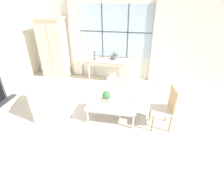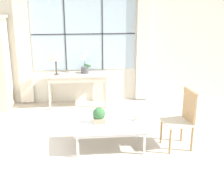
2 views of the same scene
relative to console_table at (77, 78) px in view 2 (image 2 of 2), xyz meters
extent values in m
plane|color=#BCB2A3|center=(0.17, -2.67, -0.66)|extent=(14.00, 14.00, 0.00)
cube|color=silver|center=(0.17, 0.36, 0.74)|extent=(7.20, 0.06, 2.80)
cube|color=silver|center=(0.17, 0.32, 0.93)|extent=(2.33, 0.01, 1.64)
cube|color=#2D2D33|center=(-0.25, 0.32, 0.93)|extent=(0.02, 0.02, 1.64)
cube|color=#2D2D33|center=(0.59, 0.32, 0.93)|extent=(0.02, 0.02, 1.64)
cube|color=#2D2D33|center=(0.17, 0.32, 0.93)|extent=(2.33, 0.02, 0.02)
cube|color=silver|center=(-1.19, 0.28, 0.64)|extent=(0.30, 0.06, 2.56)
cube|color=silver|center=(1.53, 0.28, 0.64)|extent=(0.30, 0.06, 2.56)
cube|color=beige|center=(0.00, 0.00, 0.07)|extent=(1.32, 0.53, 0.03)
cube|color=beige|center=(0.00, 0.00, 0.00)|extent=(1.27, 0.51, 0.10)
cylinder|color=beige|center=(-0.62, -0.23, -0.30)|extent=(0.04, 0.04, 0.71)
cylinder|color=beige|center=(0.62, -0.23, -0.30)|extent=(0.04, 0.04, 0.71)
cylinder|color=beige|center=(-0.62, 0.23, -0.30)|extent=(0.04, 0.04, 0.71)
cylinder|color=beige|center=(0.62, 0.23, -0.30)|extent=(0.04, 0.04, 0.71)
cylinder|color=#4C4742|center=(-0.46, -0.02, 0.10)|extent=(0.11, 0.11, 0.02)
cylinder|color=#4C4742|center=(-0.46, -0.02, 0.26)|extent=(0.04, 0.04, 0.31)
cone|color=beige|center=(-0.46, -0.02, 0.51)|extent=(0.28, 0.28, 0.19)
cylinder|color=#4C4C51|center=(0.17, 0.08, 0.15)|extent=(0.17, 0.17, 0.14)
cylinder|color=#336638|center=(0.17, 0.08, 0.40)|extent=(0.01, 0.01, 0.35)
cube|color=#336638|center=(0.23, 0.08, 0.26)|extent=(0.16, 0.02, 0.10)
sphere|color=white|center=(0.14, 0.09, 0.42)|extent=(0.10, 0.10, 0.10)
sphere|color=white|center=(0.17, 0.09, 0.48)|extent=(0.10, 0.10, 0.10)
sphere|color=white|center=(0.20, 0.09, 0.54)|extent=(0.10, 0.10, 0.10)
cube|color=#B2B2B7|center=(-0.96, -2.10, -0.46)|extent=(1.06, 1.08, 0.41)
cube|color=#B2B2B7|center=(-1.06, -1.78, -0.39)|extent=(0.86, 0.43, 0.55)
cube|color=#B2B2B7|center=(-0.86, -2.43, -0.39)|extent=(0.86, 0.43, 0.55)
cube|color=beige|center=(1.65, -2.19, -0.21)|extent=(0.50, 0.50, 0.03)
cube|color=#9E7A51|center=(1.85, -2.16, 0.04)|extent=(0.09, 0.41, 0.48)
cube|color=#9E7A51|center=(1.85, -2.16, 0.30)|extent=(0.10, 0.43, 0.05)
cylinder|color=#9E7A51|center=(1.49, -2.40, -0.44)|extent=(0.04, 0.04, 0.43)
cylinder|color=#9E7A51|center=(1.43, -2.03, -0.44)|extent=(0.04, 0.04, 0.43)
cylinder|color=#9E7A51|center=(1.86, -2.35, -0.44)|extent=(0.04, 0.04, 0.43)
cylinder|color=#9E7A51|center=(1.81, -1.97, -0.44)|extent=(0.04, 0.04, 0.43)
cube|color=silver|center=(0.54, -2.09, -0.26)|extent=(1.16, 0.70, 0.03)
cube|color=beige|center=(0.54, -2.09, -0.30)|extent=(1.13, 0.68, 0.04)
cylinder|color=silver|center=(0.01, -2.39, -0.47)|extent=(0.04, 0.04, 0.38)
cylinder|color=silver|center=(1.07, -2.39, -0.47)|extent=(0.04, 0.04, 0.38)
cylinder|color=silver|center=(0.01, -1.79, -0.47)|extent=(0.04, 0.04, 0.38)
cylinder|color=silver|center=(1.07, -1.79, -0.47)|extent=(0.04, 0.04, 0.38)
cube|color=tan|center=(0.38, -1.99, -0.21)|extent=(0.20, 0.20, 0.09)
sphere|color=#336638|center=(0.38, -1.99, -0.09)|extent=(0.21, 0.21, 0.21)
cylinder|color=silver|center=(1.01, -1.96, -0.24)|extent=(0.12, 0.12, 0.01)
cylinder|color=beige|center=(1.01, -1.96, -0.19)|extent=(0.08, 0.08, 0.10)
cylinder|color=black|center=(1.01, -1.96, -0.14)|extent=(0.00, 0.00, 0.01)
camera|label=1|loc=(1.18, -5.47, 2.01)|focal=28.00mm
camera|label=2|loc=(0.14, -6.79, 1.82)|focal=50.00mm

